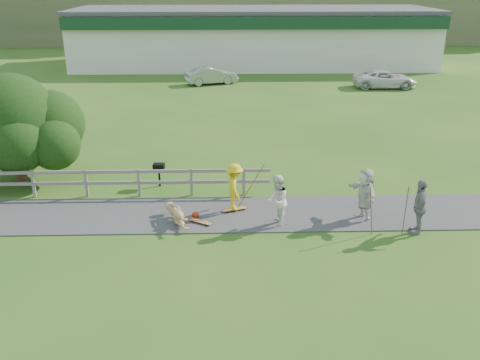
{
  "coord_description": "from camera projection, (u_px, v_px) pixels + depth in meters",
  "views": [
    {
      "loc": [
        1.3,
        -15.77,
        7.99
      ],
      "look_at": [
        1.82,
        2.0,
        1.12
      ],
      "focal_mm": 40.0,
      "sensor_mm": 36.0,
      "label": 1
    }
  ],
  "objects": [
    {
      "name": "longboard_rider",
      "position": [
        235.0,
        210.0,
        19.21
      ],
      "size": [
        0.89,
        0.49,
        0.1
      ],
      "primitive_type": null,
      "rotation": [
        0.0,
        0.0,
        0.34
      ],
      "color": "olive",
      "rests_on": "ground"
    },
    {
      "name": "spectator_d",
      "position": [
        365.0,
        195.0,
        18.25
      ],
      "size": [
        0.89,
        1.82,
        1.88
      ],
      "primitive_type": "imported",
      "rotation": [
        0.0,
        0.0,
        4.91
      ],
      "color": "beige",
      "rests_on": "ground"
    },
    {
      "name": "path",
      "position": [
        189.0,
        214.0,
        18.94
      ],
      "size": [
        34.0,
        3.0,
        0.04
      ],
      "primitive_type": "cube",
      "color": "#373739",
      "rests_on": "ground"
    },
    {
      "name": "pole_rider",
      "position": [
        251.0,
        183.0,
        19.27
      ],
      "size": [
        0.03,
        0.03,
        1.89
      ],
      "primitive_type": "cylinder",
      "color": "brown",
      "rests_on": "ground"
    },
    {
      "name": "spectator_a",
      "position": [
        277.0,
        201.0,
        17.83
      ],
      "size": [
        0.83,
        0.99,
        1.81
      ],
      "primitive_type": "imported",
      "rotation": [
        0.0,
        0.0,
        4.53
      ],
      "color": "silver",
      "rests_on": "ground"
    },
    {
      "name": "longboard_fallen",
      "position": [
        201.0,
        223.0,
        18.24
      ],
      "size": [
        0.84,
        0.62,
        0.09
      ],
      "primitive_type": null,
      "rotation": [
        0.0,
        0.0,
        -0.54
      ],
      "color": "olive",
      "rests_on": "ground"
    },
    {
      "name": "skater_rider",
      "position": [
        235.0,
        190.0,
        18.92
      ],
      "size": [
        0.8,
        1.19,
        1.7
      ],
      "primitive_type": "imported",
      "rotation": [
        0.0,
        0.0,
        1.73
      ],
      "color": "yellow",
      "rests_on": "ground"
    },
    {
      "name": "pole_spec_left",
      "position": [
        371.0,
        211.0,
        17.24
      ],
      "size": [
        0.03,
        0.03,
        1.67
      ],
      "primitive_type": "cylinder",
      "color": "brown",
      "rests_on": "ground"
    },
    {
      "name": "pole_spec_right",
      "position": [
        405.0,
        211.0,
        17.18
      ],
      "size": [
        0.03,
        0.03,
        1.7
      ],
      "primitive_type": "cylinder",
      "color": "brown",
      "rests_on": "ground"
    },
    {
      "name": "helmet",
      "position": [
        195.0,
        215.0,
        18.63
      ],
      "size": [
        0.25,
        0.25,
        0.25
      ],
      "primitive_type": "sphere",
      "color": "#9F2A12",
      "rests_on": "ground"
    },
    {
      "name": "spectator_b",
      "position": [
        419.0,
        207.0,
        17.34
      ],
      "size": [
        0.67,
        1.16,
        1.86
      ],
      "primitive_type": "imported",
      "rotation": [
        0.0,
        0.0,
        4.51
      ],
      "color": "gray",
      "rests_on": "ground"
    },
    {
      "name": "bbq",
      "position": [
        159.0,
        175.0,
        21.35
      ],
      "size": [
        0.46,
        0.37,
        0.95
      ],
      "primitive_type": null,
      "rotation": [
        0.0,
        0.0,
        -0.08
      ],
      "color": "black",
      "rests_on": "ground"
    },
    {
      "name": "ground",
      "position": [
        187.0,
        234.0,
        17.55
      ],
      "size": [
        260.0,
        260.0,
        0.0
      ],
      "primitive_type": "plane",
      "color": "#295217",
      "rests_on": "ground"
    },
    {
      "name": "skater_fallen",
      "position": [
        177.0,
        214.0,
        18.21
      ],
      "size": [
        1.84,
        1.08,
        0.66
      ],
      "primitive_type": "imported",
      "rotation": [
        0.0,
        0.0,
        0.39
      ],
      "color": "tan",
      "rests_on": "ground"
    },
    {
      "name": "fence",
      "position": [
        69.0,
        179.0,
        20.24
      ],
      "size": [
        15.05,
        0.1,
        1.1
      ],
      "color": "slate",
      "rests_on": "ground"
    },
    {
      "name": "strip_mall",
      "position": [
        253.0,
        36.0,
        49.3
      ],
      "size": [
        32.5,
        10.75,
        5.1
      ],
      "color": "beige",
      "rests_on": "ground"
    },
    {
      "name": "car_silver",
      "position": [
        211.0,
        76.0,
        41.21
      ],
      "size": [
        4.2,
        2.57,
        1.31
      ],
      "primitive_type": "imported",
      "rotation": [
        0.0,
        0.0,
        1.89
      ],
      "color": "#9FA2A6",
      "rests_on": "ground"
    },
    {
      "name": "car_white",
      "position": [
        385.0,
        79.0,
        39.83
      ],
      "size": [
        4.74,
        2.32,
        1.3
      ],
      "primitive_type": "imported",
      "rotation": [
        0.0,
        0.0,
        1.53
      ],
      "color": "silver",
      "rests_on": "ground"
    },
    {
      "name": "tree",
      "position": [
        16.0,
        140.0,
        21.58
      ],
      "size": [
        5.68,
        5.68,
        3.41
      ],
      "primitive_type": null,
      "color": "black",
      "rests_on": "ground"
    }
  ]
}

